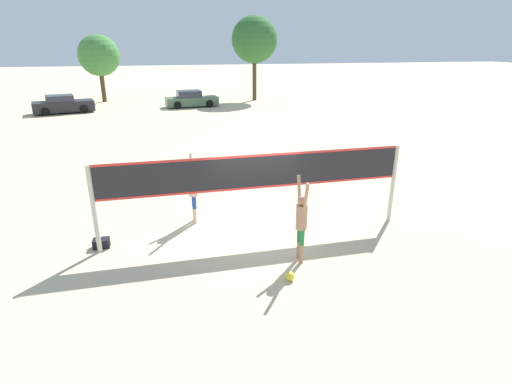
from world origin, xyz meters
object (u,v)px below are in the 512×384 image
(player_blocker, at_px, (193,188))
(tree_right_cluster, at_px, (99,56))
(parked_car_mid, at_px, (191,100))
(volleyball_net, at_px, (256,178))
(volleyball, at_px, (290,276))
(player_spiker, at_px, (301,219))
(tree_left_cluster, at_px, (254,40))
(gear_bag, at_px, (101,243))
(parked_car_near, at_px, (63,105))

(player_blocker, xyz_separation_m, tree_right_cluster, (-5.73, 29.62, 3.05))
(player_blocker, bearing_deg, tree_right_cluster, -169.05)
(parked_car_mid, bearing_deg, volleyball_net, -96.07)
(volleyball_net, bearing_deg, parked_car_mid, 89.09)
(volleyball, height_order, tree_right_cluster, tree_right_cluster)
(parked_car_mid, bearing_deg, player_blocker, -99.95)
(player_blocker, relative_size, parked_car_mid, 0.46)
(player_spiker, height_order, tree_left_cluster, tree_left_cluster)
(volleyball_net, relative_size, player_spiker, 3.95)
(player_blocker, relative_size, gear_bag, 4.92)
(volleyball, distance_m, tree_right_cluster, 34.54)
(volleyball, xyz_separation_m, tree_right_cluster, (-7.56, 33.45, 4.05))
(volleyball_net, xyz_separation_m, tree_left_cluster, (6.83, 28.71, 3.82))
(volleyball, xyz_separation_m, parked_car_mid, (0.20, 28.15, 0.52))
(player_spiker, bearing_deg, volleyball, 146.75)
(parked_car_near, bearing_deg, tree_right_cluster, 54.88)
(tree_left_cluster, height_order, tree_right_cluster, tree_left_cluster)
(gear_bag, bearing_deg, parked_car_near, 102.75)
(tree_right_cluster, bearing_deg, tree_left_cluster, -8.94)
(gear_bag, relative_size, tree_right_cluster, 0.07)
(player_blocker, relative_size, tree_left_cluster, 0.27)
(volleyball, bearing_deg, player_blocker, 115.55)
(volleyball_net, relative_size, parked_car_near, 1.82)
(player_blocker, height_order, gear_bag, player_blocker)
(player_spiker, height_order, gear_bag, player_spiker)
(volleyball_net, bearing_deg, volleyball, -85.34)
(player_blocker, bearing_deg, gear_bag, -67.53)
(player_blocker, distance_m, gear_bag, 3.01)
(player_spiker, xyz_separation_m, tree_left_cluster, (6.09, 30.41, 4.38))
(player_spiker, distance_m, gear_bag, 5.45)
(parked_car_mid, bearing_deg, gear_bag, -105.56)
(volleyball, relative_size, parked_car_mid, 0.05)
(player_spiker, xyz_separation_m, volleyball, (-0.53, -0.81, -1.05))
(player_spiker, bearing_deg, player_blocker, 38.07)
(volleyball_net, relative_size, tree_left_cluster, 1.13)
(volleyball_net, xyz_separation_m, volleyball, (0.20, -2.50, -1.60))
(player_spiker, height_order, parked_car_mid, player_spiker)
(player_blocker, distance_m, volleyball, 4.37)
(player_blocker, distance_m, parked_car_near, 24.80)
(volleyball_net, bearing_deg, player_spiker, -66.45)
(player_blocker, relative_size, volleyball, 9.45)
(parked_car_near, relative_size, tree_right_cluster, 0.79)
(player_blocker, height_order, tree_left_cluster, tree_left_cluster)
(volleyball_net, xyz_separation_m, parked_car_near, (-9.80, 24.74, -1.07))
(player_spiker, relative_size, volleyball, 9.81)
(player_spiker, distance_m, volleyball, 1.43)
(parked_car_mid, distance_m, tree_left_cluster, 8.65)
(volleyball_net, bearing_deg, parked_car_near, 111.60)
(volleyball, bearing_deg, gear_bag, 148.34)
(parked_car_near, bearing_deg, player_blocker, -84.45)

